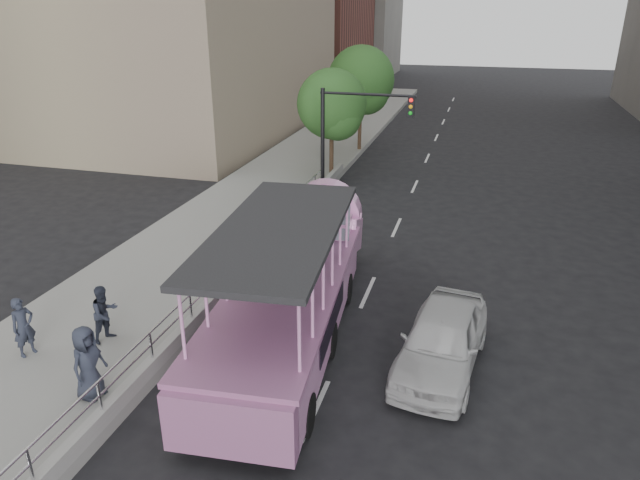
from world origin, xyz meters
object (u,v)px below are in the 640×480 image
at_px(duck_boat, 295,284).
at_px(car, 442,340).
at_px(pedestrian_mid, 105,313).
at_px(street_tree_far, 362,83).
at_px(street_tree_near, 333,107).
at_px(pedestrian_near, 23,327).
at_px(traffic_signal, 349,128).
at_px(parking_sign, 268,215).
at_px(pedestrian_far, 88,363).

relative_size(duck_boat, car, 2.42).
xyz_separation_m(pedestrian_mid, street_tree_far, (1.91, 23.03, 3.22)).
bearing_deg(street_tree_near, duck_boat, -79.42).
distance_m(pedestrian_near, traffic_signal, 15.72).
bearing_deg(pedestrian_mid, street_tree_far, 12.43).
distance_m(duck_boat, parking_sign, 4.87).
relative_size(parking_sign, street_tree_near, 0.47).
distance_m(car, street_tree_near, 17.16).
height_order(car, traffic_signal, traffic_signal).
distance_m(car, pedestrian_mid, 8.75).
height_order(parking_sign, street_tree_near, street_tree_near).
height_order(car, street_tree_near, street_tree_near).
relative_size(pedestrian_far, parking_sign, 0.66).
distance_m(car, street_tree_far, 22.72).
bearing_deg(car, street_tree_far, 114.07).
distance_m(pedestrian_near, street_tree_near, 18.68).
relative_size(duck_boat, pedestrian_mid, 7.17).
relative_size(pedestrian_near, parking_sign, 0.59).
relative_size(parking_sign, traffic_signal, 0.52).
bearing_deg(parking_sign, pedestrian_mid, -107.05).
distance_m(pedestrian_far, parking_sign, 8.89).
bearing_deg(pedestrian_near, duck_boat, -40.26).
bearing_deg(pedestrian_far, street_tree_near, 4.75).
height_order(car, pedestrian_far, pedestrian_far).
bearing_deg(car, traffic_signal, 120.52).
height_order(pedestrian_far, traffic_signal, traffic_signal).
bearing_deg(traffic_signal, street_tree_far, 98.43).
xyz_separation_m(car, parking_sign, (-6.55, 5.06, 0.91)).
xyz_separation_m(traffic_signal, street_tree_far, (-1.40, 9.43, 0.81)).
bearing_deg(duck_boat, street_tree_far, 96.99).
xyz_separation_m(parking_sign, street_tree_far, (-0.13, 16.36, 2.60)).
bearing_deg(traffic_signal, pedestrian_far, -98.00).
bearing_deg(car, parking_sign, 149.05).
height_order(pedestrian_mid, street_tree_near, street_tree_near).
bearing_deg(pedestrian_mid, parking_sign, 0.13).
bearing_deg(car, street_tree_near, 120.79).
bearing_deg(street_tree_far, traffic_signal, -81.57).
bearing_deg(car, pedestrian_near, -158.00).
xyz_separation_m(pedestrian_near, pedestrian_far, (2.63, -1.00, 0.10)).
bearing_deg(traffic_signal, pedestrian_near, -108.19).
bearing_deg(car, pedestrian_mid, -162.70).
relative_size(duck_boat, street_tree_far, 1.74).
bearing_deg(duck_boat, pedestrian_far, -126.06).
bearing_deg(parking_sign, pedestrian_near, -114.60).
height_order(pedestrian_far, parking_sign, parking_sign).
relative_size(parking_sign, street_tree_far, 0.42).
relative_size(pedestrian_far, traffic_signal, 0.34).
distance_m(pedestrian_mid, pedestrian_far, 2.42).
bearing_deg(street_tree_near, parking_sign, -88.17).
bearing_deg(pedestrian_mid, car, -62.28).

